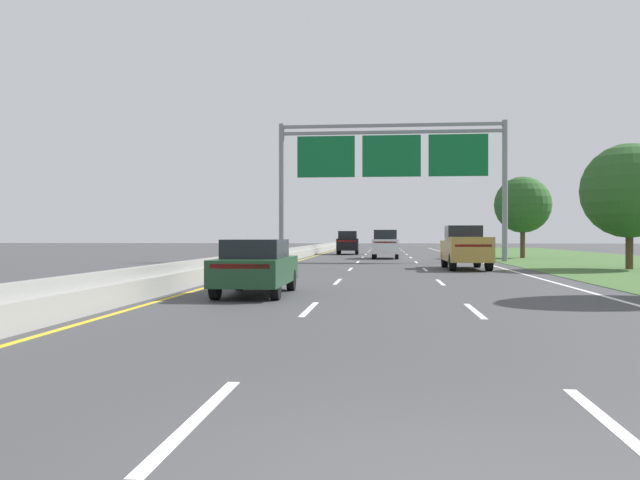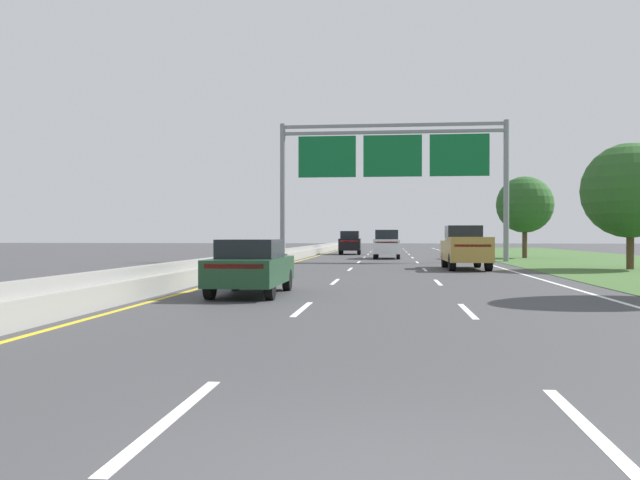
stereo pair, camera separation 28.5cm
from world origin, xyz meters
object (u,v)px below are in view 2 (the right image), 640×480
roadside_tree_mid (630,191)px  roadside_tree_far (525,205)px  car_black_left_lane_suv (350,242)px  car_white_centre_lane_suv (387,244)px  car_darkgreen_left_lane_sedan (251,266)px  pickup_truck_gold (465,248)px  overhead_sign_gantry (393,162)px

roadside_tree_mid → roadside_tree_far: roadside_tree_mid is taller
roadside_tree_far → car_black_left_lane_suv: bearing=146.3°
car_white_centre_lane_suv → car_black_left_lane_suv: same height
car_darkgreen_left_lane_sedan → roadside_tree_far: 35.22m
pickup_truck_gold → overhead_sign_gantry: bearing=19.2°
car_black_left_lane_suv → roadside_tree_far: (13.66, -9.10, 2.91)m
car_darkgreen_left_lane_sedan → roadside_tree_far: roadside_tree_far is taller
car_white_centre_lane_suv → pickup_truck_gold: bearing=-164.4°
pickup_truck_gold → roadside_tree_far: 18.25m
pickup_truck_gold → roadside_tree_mid: size_ratio=0.86×
pickup_truck_gold → car_black_left_lane_suv: 27.02m
pickup_truck_gold → car_black_left_lane_suv: size_ratio=1.14×
car_white_centre_lane_suv → roadside_tree_far: bearing=-79.6°
overhead_sign_gantry → roadside_tree_far: bearing=35.0°
overhead_sign_gantry → car_black_left_lane_suv: size_ratio=3.17×
overhead_sign_gantry → car_darkgreen_left_lane_sedan: (-4.07, -25.28, -5.73)m
car_darkgreen_left_lane_sedan → car_white_centre_lane_suv: (3.69, 30.47, 0.28)m
car_darkgreen_left_lane_sedan → car_black_left_lane_suv: size_ratio=0.93×
roadside_tree_mid → roadside_tree_far: 16.61m
pickup_truck_gold → car_darkgreen_left_lane_sedan: (-7.67, -15.29, -0.26)m
roadside_tree_mid → roadside_tree_far: size_ratio=1.02×
overhead_sign_gantry → roadside_tree_mid: (11.68, -9.61, -2.63)m
roadside_tree_mid → roadside_tree_far: bearing=96.2°
car_darkgreen_left_lane_sedan → roadside_tree_mid: bearing=-45.5°
car_black_left_lane_suv → roadside_tree_mid: (15.46, -25.62, 2.82)m
overhead_sign_gantry → roadside_tree_far: (9.88, 6.91, -2.54)m
car_black_left_lane_suv → roadside_tree_mid: 30.05m
car_black_left_lane_suv → car_darkgreen_left_lane_sedan: bearing=178.2°
overhead_sign_gantry → roadside_tree_far: overhead_sign_gantry is taller
car_black_left_lane_suv → roadside_tree_mid: size_ratio=0.76×
car_white_centre_lane_suv → roadside_tree_far: size_ratio=0.77×
car_black_left_lane_suv → roadside_tree_far: size_ratio=0.77×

